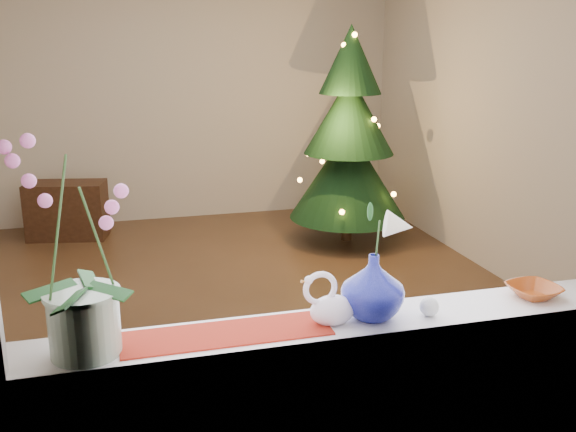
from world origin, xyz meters
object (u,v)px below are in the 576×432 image
amber_dish (534,292)px  side_table (67,210)px  paperweight (429,307)px  xmas_tree (349,136)px  orchid_pot (77,249)px  blue_vase (373,282)px  swan (333,299)px

amber_dish → side_table: (-2.01, 4.39, -0.67)m
paperweight → xmas_tree: 3.81m
amber_dish → xmas_tree: size_ratio=0.08×
paperweight → amber_dish: paperweight is taller
orchid_pot → blue_vase: 0.99m
side_table → paperweight: bearing=-59.7°
blue_vase → paperweight: size_ratio=3.86×
paperweight → xmas_tree: (1.06, 3.66, 0.05)m
side_table → orchid_pot: bearing=-74.1°
orchid_pot → blue_vase: (0.97, 0.02, -0.21)m
orchid_pot → blue_vase: orchid_pot is taller
amber_dish → side_table: amber_dish is taller
orchid_pot → side_table: (-0.36, 4.42, -0.99)m
paperweight → side_table: 4.75m
swan → blue_vase: bearing=-15.0°
swan → amber_dish: 0.83m
swan → xmas_tree: (1.41, 3.63, -0.01)m
blue_vase → xmas_tree: xmas_tree is taller
orchid_pot → xmas_tree: bearing=58.5°
blue_vase → amber_dish: bearing=0.9°
orchid_pot → xmas_tree: size_ratio=0.35×
orchid_pot → paperweight: 1.21m
paperweight → amber_dish: bearing=6.5°
orchid_pot → blue_vase: bearing=1.2°
swan → xmas_tree: bearing=47.5°
side_table → xmas_tree: bearing=-5.6°
amber_dish → side_table: size_ratio=0.22×
orchid_pot → swan: 0.85m
blue_vase → paperweight: blue_vase is taller
orchid_pot → side_table: 4.54m
paperweight → side_table: paperweight is taller
swan → side_table: 4.63m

